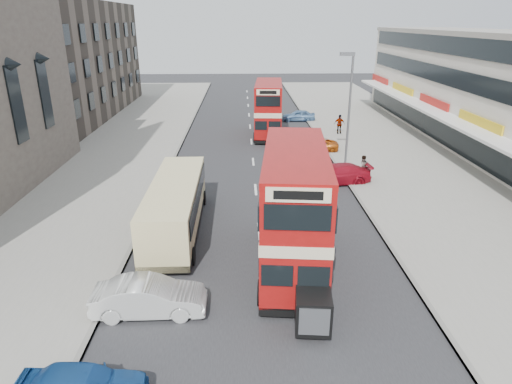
% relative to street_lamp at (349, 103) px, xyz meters
% --- Properties ---
extents(ground, '(160.00, 160.00, 0.00)m').
position_rel_street_lamp_xyz_m(ground, '(-6.52, -18.00, -4.78)').
color(ground, '#28282B').
rests_on(ground, ground).
extents(road_surface, '(12.00, 90.00, 0.01)m').
position_rel_street_lamp_xyz_m(road_surface, '(-6.52, 2.00, -4.78)').
color(road_surface, '#28282B').
rests_on(road_surface, ground).
extents(pavement_right, '(12.00, 90.00, 0.15)m').
position_rel_street_lamp_xyz_m(pavement_right, '(5.48, 2.00, -4.71)').
color(pavement_right, gray).
rests_on(pavement_right, ground).
extents(pavement_left, '(12.00, 90.00, 0.15)m').
position_rel_street_lamp_xyz_m(pavement_left, '(-18.52, 2.00, -4.71)').
color(pavement_left, gray).
rests_on(pavement_left, ground).
extents(kerb_left, '(0.20, 90.00, 0.16)m').
position_rel_street_lamp_xyz_m(kerb_left, '(-12.62, 2.00, -4.71)').
color(kerb_left, gray).
rests_on(kerb_left, ground).
extents(kerb_right, '(0.20, 90.00, 0.16)m').
position_rel_street_lamp_xyz_m(kerb_right, '(-0.42, 2.00, -4.71)').
color(kerb_right, gray).
rests_on(kerb_right, ground).
extents(brick_terrace, '(14.00, 28.00, 12.00)m').
position_rel_street_lamp_xyz_m(brick_terrace, '(-28.52, 20.00, 1.22)').
color(brick_terrace, '#66594C').
rests_on(brick_terrace, ground).
extents(commercial_row, '(9.90, 46.20, 9.30)m').
position_rel_street_lamp_xyz_m(commercial_row, '(13.42, 4.00, -0.09)').
color(commercial_row, beige).
rests_on(commercial_row, ground).
extents(street_lamp, '(1.00, 0.20, 8.12)m').
position_rel_street_lamp_xyz_m(street_lamp, '(0.00, 0.00, 0.00)').
color(street_lamp, slate).
rests_on(street_lamp, ground).
extents(bus_main, '(3.30, 9.40, 5.07)m').
position_rel_street_lamp_xyz_m(bus_main, '(-5.19, -13.46, -2.11)').
color(bus_main, black).
rests_on(bus_main, ground).
extents(bus_second, '(2.88, 8.68, 4.70)m').
position_rel_street_lamp_xyz_m(bus_second, '(-4.89, 10.24, -2.31)').
color(bus_second, black).
rests_on(bus_second, ground).
extents(coach, '(2.40, 9.08, 2.40)m').
position_rel_street_lamp_xyz_m(coach, '(-10.73, -9.77, -3.37)').
color(coach, black).
rests_on(coach, ground).
extents(car_left_front, '(4.13, 1.51, 1.35)m').
position_rel_street_lamp_xyz_m(car_left_front, '(-10.80, -16.66, -4.11)').
color(car_left_front, silver).
rests_on(car_left_front, ground).
extents(car_right_a, '(4.61, 2.24, 1.29)m').
position_rel_street_lamp_xyz_m(car_right_a, '(-1.16, -2.99, -4.14)').
color(car_right_a, '#A81021').
rests_on(car_right_a, ground).
extents(car_right_b, '(3.90, 1.95, 1.06)m').
position_rel_street_lamp_xyz_m(car_right_b, '(-1.41, 4.71, -4.25)').
color(car_right_b, '#C85914').
rests_on(car_right_b, ground).
extents(car_right_c, '(3.59, 1.59, 1.20)m').
position_rel_street_lamp_xyz_m(car_right_c, '(-1.32, 16.50, -4.18)').
color(car_right_c, '#5985B2').
rests_on(car_right_c, ground).
extents(pedestrian_near, '(0.64, 0.47, 1.60)m').
position_rel_street_lamp_xyz_m(pedestrian_near, '(0.68, -2.40, -3.84)').
color(pedestrian_near, gray).
rests_on(pedestrian_near, pavement_right).
extents(pedestrian_far, '(1.06, 0.49, 1.77)m').
position_rel_street_lamp_xyz_m(pedestrian_far, '(1.74, 10.22, -3.75)').
color(pedestrian_far, gray).
rests_on(pedestrian_far, pavement_right).
extents(cyclist, '(0.85, 1.83, 1.96)m').
position_rel_street_lamp_xyz_m(cyclist, '(-3.00, -0.06, -4.14)').
color(cyclist, gray).
rests_on(cyclist, ground).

